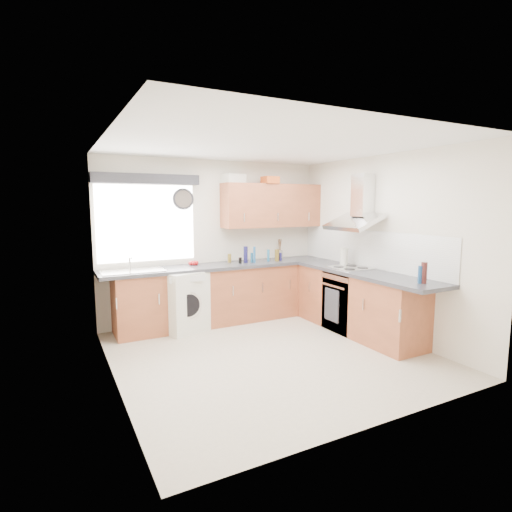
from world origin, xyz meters
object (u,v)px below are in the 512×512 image
washing_machine (182,301)px  oven (350,301)px  extractor_hood (358,208)px  upper_cabinets (272,206)px

washing_machine → oven: bearing=-45.3°
extractor_hood → washing_machine: (-2.27, 1.10, -1.33)m
upper_cabinets → washing_machine: (-1.62, -0.23, -1.36)m
upper_cabinets → washing_machine: bearing=-172.1°
extractor_hood → washing_machine: size_ratio=0.89×
oven → upper_cabinets: 1.99m
oven → extractor_hood: size_ratio=1.09×
extractor_hood → washing_machine: bearing=154.2°
oven → upper_cabinets: (-0.55, 1.32, 1.38)m
oven → washing_machine: 2.43m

